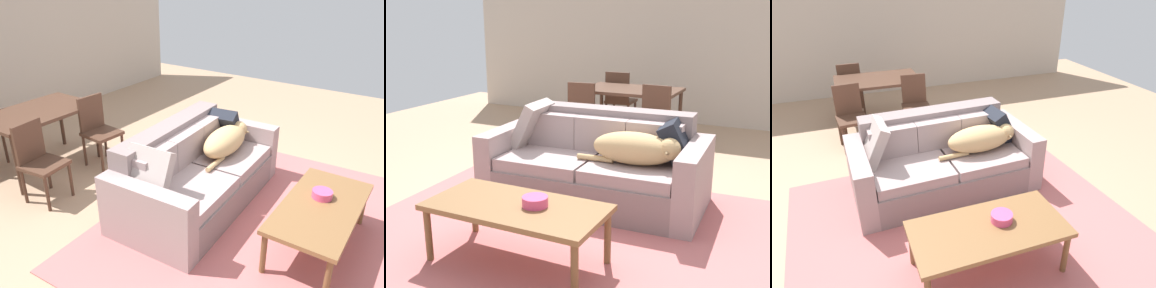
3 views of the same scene
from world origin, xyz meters
TOP-DOWN VIEW (x-y plane):
  - ground_plane at (0.00, 0.00)m, footprint 10.00×10.00m
  - area_rug at (-0.03, -0.54)m, footprint 3.41×2.98m
  - couch at (-0.03, 0.28)m, footprint 2.05×1.06m
  - dog_on_left_cushion at (0.40, 0.15)m, footprint 0.91×0.37m
  - throw_pillow_by_left_arm at (-0.76, 0.31)m, footprint 0.33×0.48m
  - throw_pillow_by_right_arm at (0.70, 0.38)m, footprint 0.37×0.42m
  - coffee_table at (-0.05, -1.06)m, footprint 1.26×0.62m
  - bowl_on_coffee_table at (0.08, -1.03)m, footprint 0.18×0.18m
  - dining_table at (-0.44, 2.31)m, footprint 1.26×0.82m
  - dining_chair_near_left at (-0.91, 1.69)m, footprint 0.44×0.44m
  - dining_chair_near_right at (0.03, 1.79)m, footprint 0.43×0.43m

SIDE VIEW (x-z plane):
  - ground_plane at x=0.00m, z-range 0.00..0.00m
  - area_rug at x=-0.03m, z-range 0.00..0.01m
  - couch at x=-0.03m, z-range -0.10..0.74m
  - coffee_table at x=-0.05m, z-range 0.18..0.62m
  - bowl_on_coffee_table at x=0.08m, z-range 0.45..0.52m
  - dining_chair_near_left at x=-0.91m, z-range 0.05..0.92m
  - dining_chair_near_right at x=0.03m, z-range 0.05..0.94m
  - dog_on_left_cushion at x=0.40m, z-range 0.46..0.74m
  - throw_pillow_by_right_arm at x=0.70m, z-range 0.42..0.84m
  - throw_pillow_by_left_arm at x=-0.76m, z-range 0.43..0.90m
  - dining_table at x=-0.44m, z-range 0.30..1.06m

